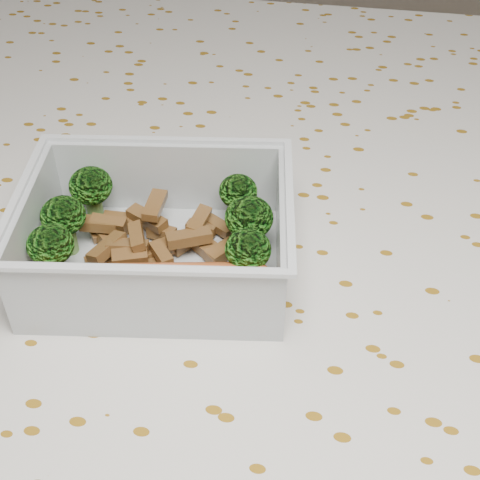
# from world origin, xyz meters

# --- Properties ---
(dining_table) EXTENTS (1.40, 0.90, 0.75)m
(dining_table) POSITION_xyz_m (0.00, 0.00, 0.67)
(dining_table) COLOR brown
(dining_table) RESTS_ON ground
(tablecloth) EXTENTS (1.46, 0.96, 0.19)m
(tablecloth) POSITION_xyz_m (0.00, 0.00, 0.72)
(tablecloth) COLOR silver
(tablecloth) RESTS_ON dining_table
(lunch_container) EXTENTS (0.20, 0.17, 0.06)m
(lunch_container) POSITION_xyz_m (-0.05, -0.01, 0.78)
(lunch_container) COLOR silver
(lunch_container) RESTS_ON tablecloth
(broccoli_florets) EXTENTS (0.16, 0.11, 0.05)m
(broccoli_florets) POSITION_xyz_m (-0.05, -0.00, 0.79)
(broccoli_florets) COLOR #608C3F
(broccoli_florets) RESTS_ON lunch_container
(meat_pile) EXTENTS (0.11, 0.08, 0.03)m
(meat_pile) POSITION_xyz_m (-0.06, -0.00, 0.77)
(meat_pile) COLOR brown
(meat_pile) RESTS_ON lunch_container
(sausage) EXTENTS (0.15, 0.05, 0.03)m
(sausage) POSITION_xyz_m (-0.04, -0.05, 0.78)
(sausage) COLOR #CA5B2B
(sausage) RESTS_ON lunch_container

